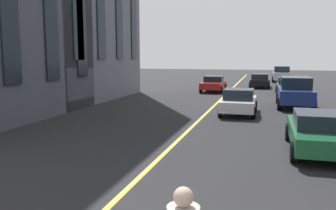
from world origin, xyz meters
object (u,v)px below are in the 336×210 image
car_green_near (319,131)px  car_green_mid (288,86)px  car_white_trailing (239,102)px  car_silver_parked_a (281,74)px  car_red_oncoming (214,84)px  car_black_parked_b (260,80)px  car_blue_far (295,92)px

car_green_near → car_green_mid: size_ratio=1.13×
car_white_trailing → car_silver_parked_a: size_ratio=0.83×
car_red_oncoming → car_black_parked_b: bearing=-37.0°
car_black_parked_b → car_silver_parked_a: (8.41, -2.36, 0.27)m
car_green_mid → car_green_near: bearing=180.0°
car_green_near → car_green_mid: bearing=0.0°
car_blue_far → car_silver_parked_a: size_ratio=1.00×
car_blue_far → car_red_oncoming: (8.17, 6.24, -0.27)m
car_blue_far → car_white_trailing: (-3.66, 3.15, -0.27)m
car_black_parked_b → car_green_near: same height
car_white_trailing → car_green_near: car_white_trailing is taller
car_black_parked_b → car_blue_far: bearing=-170.0°
car_red_oncoming → car_blue_far: bearing=-142.7°
car_blue_far → car_silver_parked_a: (21.73, 0.00, 0.00)m
car_white_trailing → car_green_near: bearing=-156.0°
car_red_oncoming → car_green_near: 19.92m
car_white_trailing → car_red_oncoming: (11.83, 3.08, 0.00)m
car_black_parked_b → car_red_oncoming: 6.45m
car_white_trailing → car_blue_far: bearing=-40.7°
car_blue_far → car_white_trailing: car_blue_far is taller
car_red_oncoming → car_silver_parked_a: 14.93m
car_red_oncoming → car_green_near: (-18.92, -6.24, 0.00)m
car_black_parked_b → car_green_near: bearing=-174.4°
car_black_parked_b → car_green_mid: size_ratio=1.13×
car_green_near → car_silver_parked_a: 32.47m
car_black_parked_b → car_silver_parked_a: size_ratio=0.94×
car_white_trailing → car_green_near: 7.75m
car_red_oncoming → car_white_trailing: bearing=-165.4°
car_white_trailing → car_green_mid: same height
car_white_trailing → car_green_mid: 11.62m
car_green_near → car_blue_far: bearing=0.0°
car_green_mid → car_silver_parked_a: (14.20, 0.00, 0.27)m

